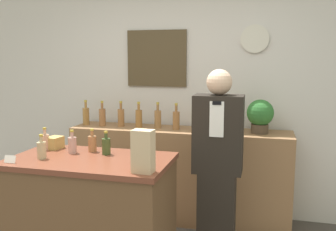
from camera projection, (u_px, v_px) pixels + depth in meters
The scene contains 23 objects.
back_wall at pixel (179, 90), 4.13m from camera, with size 5.20×0.09×2.70m.
back_shelf at pixel (179, 174), 3.97m from camera, with size 2.29×0.46×0.97m.
display_counter at pixel (92, 219), 2.88m from camera, with size 1.21×0.69×0.96m.
shopkeeper at pixel (218, 165), 3.17m from camera, with size 0.41×0.26×1.62m.
potted_plant at pixel (260, 115), 3.66m from camera, with size 0.26×0.26×0.33m.
paper_bag at pixel (143, 151), 2.43m from camera, with size 0.14×0.11×0.29m.
tape_dispenser at pixel (148, 169), 2.46m from camera, with size 0.09×0.06×0.07m.
price_card_left at pixel (10, 159), 2.68m from camera, with size 0.09×0.02×0.06m.
gift_box at pixel (55, 143), 3.10m from camera, with size 0.12×0.14×0.10m.
counter_bottle_0 at pixel (45, 141), 3.06m from camera, with size 0.07×0.07×0.19m.
counter_bottle_1 at pixel (42, 150), 2.79m from camera, with size 0.07×0.07×0.19m.
counter_bottle_2 at pixel (72, 144), 2.95m from camera, with size 0.07×0.07×0.19m.
counter_bottle_3 at pixel (92, 143), 3.00m from camera, with size 0.07×0.07×0.19m.
counter_bottle_4 at pixel (106, 146), 2.91m from camera, with size 0.07×0.07×0.19m.
shelf_bottle_0 at pixel (86, 115), 4.16m from camera, with size 0.07×0.07×0.28m.
shelf_bottle_1 at pixel (102, 116), 4.08m from camera, with size 0.07×0.07×0.28m.
shelf_bottle_2 at pixel (121, 117), 4.06m from camera, with size 0.07×0.07×0.28m.
shelf_bottle_3 at pixel (139, 118), 3.99m from camera, with size 0.07×0.07×0.28m.
shelf_bottle_4 at pixel (158, 118), 3.95m from camera, with size 0.07×0.07×0.28m.
shelf_bottle_5 at pixel (176, 120), 3.87m from camera, with size 0.07×0.07×0.28m.
shelf_bottle_6 at pixel (196, 120), 3.84m from camera, with size 0.07×0.07×0.28m.
shelf_bottle_7 at pixel (216, 121), 3.77m from camera, with size 0.07×0.07×0.28m.
shelf_bottle_8 at pixel (237, 122), 3.75m from camera, with size 0.07×0.07×0.28m.
Camera 1 is at (0.92, -2.02, 1.70)m, focal length 40.00 mm.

